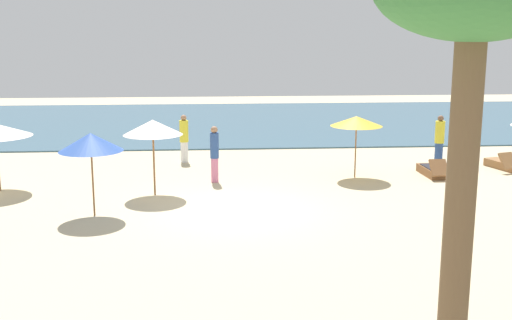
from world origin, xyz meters
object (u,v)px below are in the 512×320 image
palm_3 (473,10)px  lounger_1 (505,164)px  person_2 (184,138)px  umbrella_0 (356,121)px  person_3 (439,139)px  person_1 (215,153)px  umbrella_4 (153,127)px  lounger_0 (433,171)px  umbrella_2 (91,142)px

palm_3 → lounger_1: bearing=62.5°
lounger_1 → person_2: bearing=169.9°
lounger_1 → umbrella_0: bearing=-171.0°
person_2 → person_3: (9.48, -0.97, 0.01)m
person_1 → palm_3: bearing=-77.9°
umbrella_0 → person_1: 4.86m
lounger_1 → palm_3: bearing=-117.5°
palm_3 → umbrella_0: bearing=82.1°
umbrella_4 → lounger_1: umbrella_4 is taller
umbrella_0 → person_2: bearing=153.3°
lounger_1 → palm_3: size_ratio=0.29×
person_3 → lounger_1: bearing=-27.9°
umbrella_0 → person_3: umbrella_0 is taller
person_2 → person_3: person_3 is taller
person_1 → lounger_0: bearing=2.9°
umbrella_0 → lounger_0: umbrella_0 is taller
umbrella_0 → palm_3: 14.12m
umbrella_2 → lounger_1: (13.71, 4.83, -1.85)m
umbrella_2 → umbrella_4: 2.56m
person_1 → person_3: (8.36, 2.30, -0.05)m
person_1 → palm_3: size_ratio=0.31×
palm_3 → lounger_0: bearing=71.3°
umbrella_2 → person_2: (2.16, 6.89, -1.11)m
person_2 → person_3: size_ratio=0.99×
lounger_0 → person_1: 7.53m
lounger_0 → umbrella_4: bearing=-168.6°
umbrella_4 → lounger_1: size_ratio=1.30×
lounger_0 → person_1: size_ratio=0.92×
person_2 → person_3: 9.53m
umbrella_0 → person_3: size_ratio=1.15×
lounger_0 → umbrella_2: bearing=-159.6°
umbrella_4 → person_1: 2.62m
lounger_0 → palm_3: palm_3 is taller
lounger_1 → palm_3: palm_3 is taller
umbrella_2 → lounger_0: 11.63m
umbrella_4 → person_3: umbrella_4 is taller
lounger_0 → person_2: 9.10m
lounger_0 → palm_3: (-4.62, -13.68, 5.01)m
lounger_1 → person_3: person_3 is taller
lounger_0 → palm_3: size_ratio=0.28×
umbrella_0 → person_2: size_ratio=1.16×
umbrella_2 → person_1: bearing=47.8°
lounger_0 → person_2: person_2 is taller
umbrella_0 → palm_3: palm_3 is taller
person_3 → palm_3: bearing=-109.4°
umbrella_4 → lounger_0: umbrella_4 is taller
person_3 → palm_3: (-5.50, -15.60, 4.26)m
umbrella_0 → lounger_1: size_ratio=1.18×
lounger_0 → palm_3: bearing=-108.7°
umbrella_2 → lounger_0: bearing=20.4°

